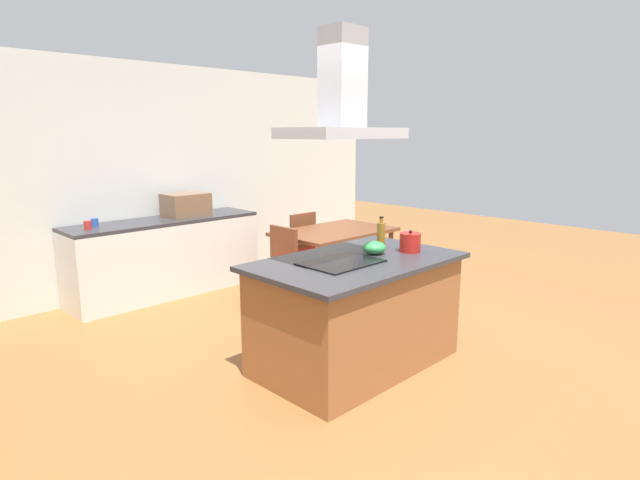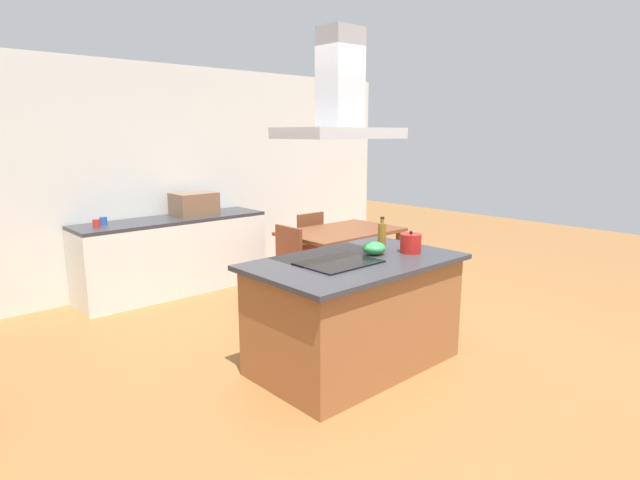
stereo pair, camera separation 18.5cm
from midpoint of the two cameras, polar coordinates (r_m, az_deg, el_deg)
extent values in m
plane|color=#936033|center=(5.51, -9.02, -8.54)|extent=(16.00, 16.00, 0.00)
cube|color=silver|center=(6.70, -18.25, 6.48)|extent=(7.20, 0.10, 2.70)
cube|color=#995B33|center=(4.30, 2.72, -8.21)|extent=(1.62, 0.95, 0.86)
cube|color=#333338|center=(4.17, 2.78, -2.38)|extent=(1.72, 1.05, 0.04)
cube|color=black|center=(4.03, 1.02, -2.47)|extent=(0.60, 0.44, 0.01)
cylinder|color=#B21E19|center=(4.45, 8.70, -0.27)|extent=(0.18, 0.18, 0.16)
sphere|color=black|center=(4.43, 8.74, 0.90)|extent=(0.03, 0.03, 0.03)
cone|color=#B21E19|center=(4.53, 9.53, 0.03)|extent=(0.06, 0.03, 0.04)
cylinder|color=olive|center=(4.55, 5.57, 0.49)|extent=(0.07, 0.07, 0.22)
cylinder|color=olive|center=(4.53, 5.60, 2.15)|extent=(0.03, 0.03, 0.04)
cylinder|color=black|center=(4.52, 5.61, 2.51)|extent=(0.04, 0.04, 0.01)
ellipsoid|color=#33934C|center=(4.34, 4.75, -0.84)|extent=(0.20, 0.20, 0.11)
cube|color=silver|center=(6.45, -17.33, -1.93)|extent=(2.25, 0.62, 0.86)
cube|color=#333338|center=(6.37, -17.58, 2.01)|extent=(2.25, 0.62, 0.04)
cube|color=brown|center=(6.48, -15.31, 3.74)|extent=(0.50, 0.38, 0.28)
cylinder|color=red|center=(5.98, -24.99, 1.49)|extent=(0.08, 0.08, 0.09)
cylinder|color=#2D56B2|center=(6.13, -24.32, 1.77)|extent=(0.08, 0.08, 0.09)
cube|color=brown|center=(6.22, 0.78, 0.93)|extent=(1.40, 0.90, 0.04)
cylinder|color=brown|center=(5.62, -0.98, -4.16)|extent=(0.06, 0.06, 0.71)
cylinder|color=brown|center=(6.51, 6.93, -2.03)|extent=(0.06, 0.06, 0.71)
cylinder|color=brown|center=(6.16, -5.75, -2.80)|extent=(0.06, 0.06, 0.71)
cylinder|color=brown|center=(6.98, 2.18, -1.02)|extent=(0.06, 0.06, 0.71)
cube|color=red|center=(5.63, -6.39, -3.42)|extent=(0.42, 0.42, 0.04)
cube|color=brown|center=(5.69, -4.95, -0.74)|extent=(0.04, 0.42, 0.44)
cylinder|color=brown|center=(5.45, -6.65, -6.40)|extent=(0.04, 0.04, 0.41)
cylinder|color=brown|center=(5.73, -8.88, -5.57)|extent=(0.04, 0.04, 0.41)
cylinder|color=brown|center=(5.67, -3.77, -5.63)|extent=(0.04, 0.04, 0.41)
cylinder|color=brown|center=(5.94, -6.06, -4.87)|extent=(0.04, 0.04, 0.41)
cube|color=red|center=(6.81, -3.73, -0.71)|extent=(0.42, 0.42, 0.04)
cube|color=brown|center=(6.63, -2.67, 1.07)|extent=(0.42, 0.04, 0.44)
cylinder|color=brown|center=(6.89, -5.82, -2.53)|extent=(0.04, 0.04, 0.41)
cylinder|color=brown|center=(7.11, -3.56, -2.04)|extent=(0.04, 0.04, 0.41)
cylinder|color=brown|center=(6.62, -3.85, -3.09)|extent=(0.04, 0.04, 0.41)
cylinder|color=brown|center=(6.85, -1.58, -2.55)|extent=(0.04, 0.04, 0.41)
cube|color=#ADADB2|center=(3.91, 1.07, 11.66)|extent=(0.90, 0.55, 0.08)
cube|color=#ADADB2|center=(3.93, 1.09, 17.36)|extent=(0.28, 0.24, 0.70)
camera|label=1|loc=(0.09, -91.21, -0.25)|focal=29.12mm
camera|label=2|loc=(0.09, 88.79, 0.25)|focal=29.12mm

